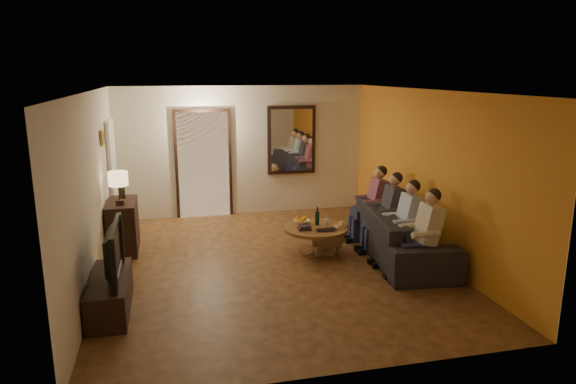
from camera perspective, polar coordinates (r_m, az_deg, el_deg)
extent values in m
cube|color=#3D2410|center=(7.89, -1.64, -8.04)|extent=(5.00, 6.00, 0.01)
cube|color=white|center=(7.36, -1.77, 11.17)|extent=(5.00, 6.00, 0.01)
cube|color=beige|center=(10.43, -5.02, 4.55)|extent=(5.00, 0.02, 2.60)
cube|color=beige|center=(4.72, 5.67, -6.13)|extent=(5.00, 0.02, 2.60)
cube|color=beige|center=(7.45, -20.89, 0.23)|extent=(0.02, 6.00, 2.60)
cube|color=beige|center=(8.38, 15.31, 2.00)|extent=(0.02, 6.00, 2.60)
cube|color=orange|center=(8.37, 15.25, 1.99)|extent=(0.01, 6.00, 2.60)
cube|color=#FFE0A5|center=(10.37, -9.36, 2.97)|extent=(1.00, 0.06, 2.10)
cube|color=black|center=(10.36, -9.36, 2.96)|extent=(1.12, 0.04, 2.22)
cube|color=silver|center=(10.42, -7.96, 2.23)|extent=(0.45, 0.03, 1.70)
cube|color=black|center=(10.55, 0.39, 5.79)|extent=(1.00, 0.05, 1.40)
cube|color=white|center=(10.53, 0.43, 5.77)|extent=(0.86, 0.02, 1.26)
cube|color=white|center=(9.74, -18.85, 1.59)|extent=(0.06, 0.85, 2.04)
cube|color=#B28C33|center=(8.63, -19.92, 5.69)|extent=(0.03, 0.28, 0.24)
cube|color=brown|center=(8.63, -19.82, 5.70)|extent=(0.01, 0.22, 0.18)
cube|color=black|center=(8.77, -17.85, -3.64)|extent=(0.45, 0.94, 0.83)
cube|color=black|center=(6.73, -19.14, -10.66)|extent=(0.45, 1.32, 0.44)
imported|color=black|center=(6.54, -19.50, -6.26)|extent=(1.13, 0.15, 0.65)
imported|color=black|center=(8.30, 12.47, -4.53)|extent=(2.68, 1.33, 0.75)
cylinder|color=brown|center=(8.28, 3.10, -5.37)|extent=(1.20, 1.20, 0.45)
imported|color=white|center=(8.36, 1.52, -3.33)|extent=(0.26, 0.26, 0.06)
cylinder|color=silver|center=(8.29, 4.23, -3.37)|extent=(0.06, 0.06, 0.10)
imported|color=black|center=(7.98, 4.38, -4.32)|extent=(0.34, 0.22, 0.03)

